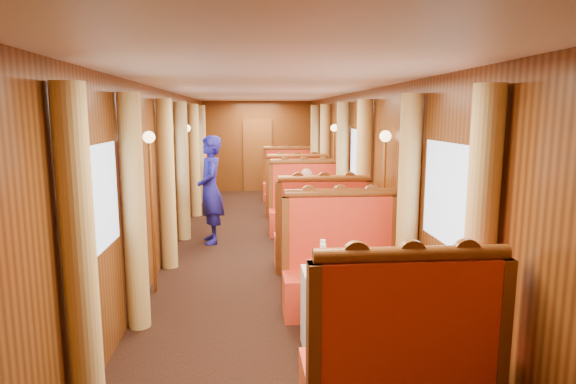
{
  "coord_description": "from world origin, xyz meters",
  "views": [
    {
      "loc": [
        -0.25,
        -7.46,
        2.15
      ],
      "look_at": [
        0.3,
        -0.75,
        1.05
      ],
      "focal_mm": 30.0,
      "sensor_mm": 36.0,
      "label": 1
    }
  ],
  "objects": [
    {
      "name": "window_right_near",
      "position": [
        1.49,
        -3.5,
        1.45
      ],
      "size": [
        0.01,
        1.2,
        0.9
      ],
      "primitive_type": null,
      "rotation": [
        1.57,
        0.0,
        -1.57
      ],
      "color": "#96ADCE",
      "rests_on": "wall_right"
    },
    {
      "name": "cup_inboard",
      "position": [
        0.4,
        -3.41,
        0.86
      ],
      "size": [
        0.08,
        0.08,
        0.26
      ],
      "rotation": [
        0.0,
        0.0,
        -0.19
      ],
      "color": "white",
      "rests_on": "table_near"
    },
    {
      "name": "window_right_mid",
      "position": [
        1.49,
        0.0,
        1.45
      ],
      "size": [
        0.01,
        1.2,
        0.9
      ],
      "primitive_type": null,
      "rotation": [
        1.57,
        0.0,
        -1.57
      ],
      "color": "#96ADCE",
      "rests_on": "wall_right"
    },
    {
      "name": "teapot_back",
      "position": [
        0.67,
        -3.43,
        0.82
      ],
      "size": [
        0.19,
        0.16,
        0.14
      ],
      "primitive_type": null,
      "rotation": [
        0.0,
        0.0,
        0.2
      ],
      "color": "silver",
      "rests_on": "tea_tray"
    },
    {
      "name": "banquette_far_aft",
      "position": [
        0.75,
        4.51,
        0.42
      ],
      "size": [
        1.3,
        0.55,
        1.34
      ],
      "color": "red",
      "rests_on": "floor"
    },
    {
      "name": "curtain_right_far_b",
      "position": [
        1.38,
        4.28,
        1.18
      ],
      "size": [
        0.22,
        0.22,
        2.35
      ],
      "primitive_type": "cylinder",
      "color": "tan",
      "rests_on": "floor"
    },
    {
      "name": "curtain_right_mid_b",
      "position": [
        1.38,
        0.78,
        1.18
      ],
      "size": [
        0.22,
        0.22,
        2.35
      ],
      "primitive_type": "cylinder",
      "color": "tan",
      "rests_on": "floor"
    },
    {
      "name": "banquette_far_fwd",
      "position": [
        0.75,
        2.49,
        0.42
      ],
      "size": [
        1.3,
        0.55,
        1.34
      ],
      "color": "red",
      "rests_on": "floor"
    },
    {
      "name": "doorway_far",
      "position": [
        0.0,
        5.97,
        1.0
      ],
      "size": [
        0.8,
        0.04,
        2.0
      ],
      "primitive_type": "cube",
      "color": "brown",
      "rests_on": "floor"
    },
    {
      "name": "banquette_mid_aft",
      "position": [
        0.75,
        1.01,
        0.42
      ],
      "size": [
        1.3,
        0.55,
        1.34
      ],
      "color": "red",
      "rests_on": "floor"
    },
    {
      "name": "wall_left",
      "position": [
        -1.5,
        0.0,
        1.25
      ],
      "size": [
        0.01,
        12.0,
        2.5
      ],
      "primitive_type": null,
      "rotation": [
        1.57,
        0.0,
        1.57
      ],
      "color": "brown",
      "rests_on": "floor"
    },
    {
      "name": "curtain_left_near_a",
      "position": [
        -1.38,
        -4.28,
        1.18
      ],
      "size": [
        0.22,
        0.22,
        2.35
      ],
      "primitive_type": "cylinder",
      "color": "tan",
      "rests_on": "floor"
    },
    {
      "name": "curtain_right_far_a",
      "position": [
        1.38,
        2.72,
        1.18
      ],
      "size": [
        0.22,
        0.22,
        2.35
      ],
      "primitive_type": "cylinder",
      "color": "tan",
      "rests_on": "floor"
    },
    {
      "name": "rose_vase_mid",
      "position": [
        0.74,
        -0.01,
        0.93
      ],
      "size": [
        0.06,
        0.06,
        0.36
      ],
      "rotation": [
        0.0,
        0.0,
        -0.42
      ],
      "color": "silver",
      "rests_on": "table_mid"
    },
    {
      "name": "banquette_near_aft",
      "position": [
        0.75,
        -2.49,
        0.42
      ],
      "size": [
        1.3,
        0.55,
        1.34
      ],
      "color": "red",
      "rests_on": "floor"
    },
    {
      "name": "table_near",
      "position": [
        0.75,
        -3.5,
        0.38
      ],
      "size": [
        1.05,
        0.72,
        0.75
      ],
      "primitive_type": "cube",
      "color": "white",
      "rests_on": "floor"
    },
    {
      "name": "ceiling",
      "position": [
        0.0,
        0.0,
        2.5
      ],
      "size": [
        3.0,
        12.0,
        0.01
      ],
      "primitive_type": null,
      "rotation": [
        3.14,
        0.0,
        0.0
      ],
      "color": "silver",
      "rests_on": "wall_left"
    },
    {
      "name": "teapot_left",
      "position": [
        0.57,
        -3.59,
        0.82
      ],
      "size": [
        0.21,
        0.17,
        0.15
      ],
      "primitive_type": null,
      "rotation": [
        0.0,
        0.0,
        -0.19
      ],
      "color": "silver",
      "rests_on": "tea_tray"
    },
    {
      "name": "rose_vase_far",
      "position": [
        0.76,
        3.47,
        0.93
      ],
      "size": [
        0.06,
        0.06,
        0.36
      ],
      "rotation": [
        0.0,
        0.0,
        0.3
      ],
      "color": "silver",
      "rests_on": "table_far"
    },
    {
      "name": "window_left_far",
      "position": [
        -1.49,
        3.5,
        1.45
      ],
      "size": [
        0.01,
        1.2,
        0.9
      ],
      "primitive_type": null,
      "rotation": [
        1.57,
        0.0,
        1.57
      ],
      "color": "#96ADCE",
      "rests_on": "wall_left"
    },
    {
      "name": "sconce_right_fore",
      "position": [
        1.4,
        -1.75,
        1.38
      ],
      "size": [
        0.14,
        0.14,
        1.95
      ],
      "color": "#BF8C3F",
      "rests_on": "floor"
    },
    {
      "name": "window_right_far",
      "position": [
        1.49,
        3.5,
        1.45
      ],
      "size": [
        0.01,
        1.2,
        0.9
      ],
      "primitive_type": null,
      "rotation": [
        1.57,
        0.0,
        -1.57
      ],
      "color": "#96ADCE",
      "rests_on": "wall_right"
    },
    {
      "name": "wall_right",
      "position": [
        1.5,
        0.0,
        1.25
      ],
      "size": [
        0.01,
        12.0,
        2.5
      ],
      "primitive_type": null,
      "rotation": [
        1.57,
        0.0,
        -1.57
      ],
      "color": "brown",
      "rests_on": "floor"
    },
    {
      "name": "sconce_right_aft",
      "position": [
        1.4,
        1.75,
        1.38
      ],
      "size": [
        0.14,
        0.14,
        1.95
      ],
      "color": "#BF8C3F",
      "rests_on": "floor"
    },
    {
      "name": "curtain_left_near_b",
      "position": [
        -1.38,
        -2.72,
        1.18
      ],
      "size": [
        0.22,
        0.22,
        2.35
      ],
      "primitive_type": "cylinder",
      "color": "tan",
      "rests_on": "floor"
    },
    {
      "name": "table_mid",
      "position": [
        0.75,
        0.0,
        0.38
      ],
      "size": [
        1.05,
        0.72,
        0.75
      ],
      "primitive_type": "cube",
      "color": "white",
      "rests_on": "floor"
    },
    {
      "name": "tea_tray",
      "position": [
        0.67,
        -3.56,
        0.76
      ],
      "size": [
        0.38,
        0.31,
        0.01
      ],
      "primitive_type": "cube",
      "rotation": [
        0.0,
        0.0,
        0.17
      ],
      "color": "silver",
      "rests_on": "table_near"
    },
    {
      "name": "banquette_mid_fwd",
      "position": [
        0.75,
        -1.01,
        0.42
      ],
      "size": [
        1.3,
        0.55,
        1.34
      ],
      "color": "red",
      "rests_on": "floor"
    },
    {
      "name": "curtain_left_mid_b",
      "position": [
        -1.38,
        0.78,
        1.18
      ],
      "size": [
        0.22,
        0.22,
        2.35
      ],
      "primitive_type": "cylinder",
      "color": "tan",
      "rests_on": "floor"
    },
    {
      "name": "curtain_left_far_b",
      "position": [
        -1.38,
        4.28,
        1.18
      ],
      "size": [
        0.22,
        0.22,
        2.35
      ],
      "primitive_type": "cylinder",
      "color": "tan",
      "rests_on": "floor"
    },
    {
      "name": "curtain_right_near_a",
      "position": [
        1.38,
        -4.28,
        1.18
      ],
      "size": [
        0.22,
        0.22,
        2.35
      ],
      "primitive_type": "cylinder",
      "color": "tan",
      "rests_on": "floor"
    },
    {
      "name": "steward",
      "position": [
        -0.89,
        0.51,
        0.9
      ],
      "size": [
        0.55,
        0.72,
        1.8
      ],
      "primitive_type": "imported",
      "rotation": [
        0.0,
        0.0,
        -1.38
      ],
      "color": "navy",
      "rests_on": "floor"
    },
    {
      "name": "fruit_plate",
      "position": [
        1.09,
        -3.59,
        0.77
      ],
      "size": [
        0.24,
        0.24,
        0.05
      ],
      "rotation": [
        0.0,
        0.0,
        -0.2
      ],
      "color": "white",
      "rests_on": "table_near"
    },
    {
      "name": "window_left_mid",
      "position": [
        -1.49,
        0.0,
        1.45
      ],
      "size": [
        0.01,
        1.2,
        0.9
      ],
      "primitive_type": null,
      "rotation": [
        1.57,
        0.0,
        1.57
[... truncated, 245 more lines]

